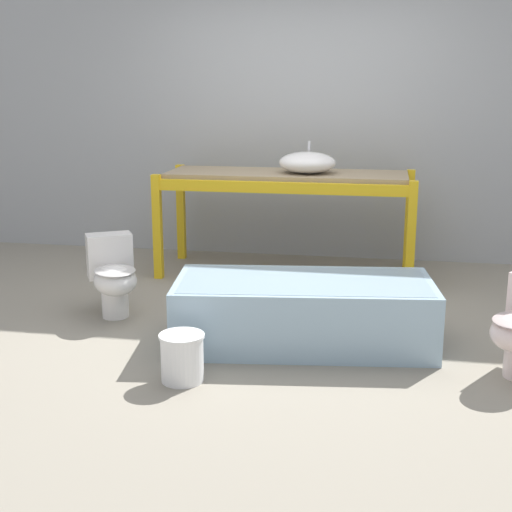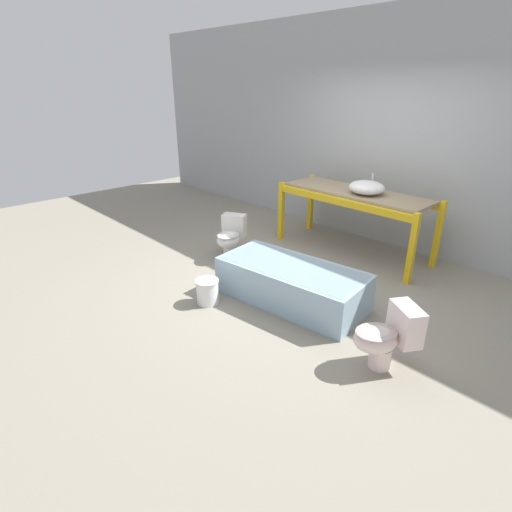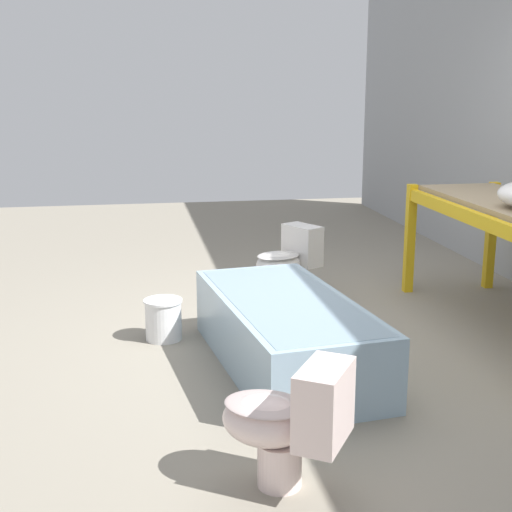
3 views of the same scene
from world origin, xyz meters
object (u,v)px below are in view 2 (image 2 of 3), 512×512
object	(u,v)px
toilet_far	(387,336)
bucket_white	(207,291)
sink_basin	(367,187)
toilet_near	(231,236)
bathtub_main	(292,281)

from	to	relation	value
toilet_far	bucket_white	bearing A→B (deg)	-134.60
sink_basin	toilet_near	distance (m)	1.93
toilet_near	toilet_far	world-z (taller)	same
bathtub_main	toilet_near	world-z (taller)	toilet_near
toilet_near	sink_basin	bearing A→B (deg)	17.93
toilet_far	toilet_near	bearing A→B (deg)	-159.60
sink_basin	toilet_far	bearing A→B (deg)	-52.61
toilet_near	bucket_white	world-z (taller)	toilet_near
bucket_white	bathtub_main	bearing A→B (deg)	49.51
toilet_near	bucket_white	distance (m)	1.31
toilet_far	sink_basin	bearing A→B (deg)	160.28
toilet_near	bucket_white	size ratio (longest dim) A/B	2.22
bathtub_main	sink_basin	bearing A→B (deg)	88.76
sink_basin	bathtub_main	distance (m)	1.81
sink_basin	bucket_white	bearing A→B (deg)	-100.41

